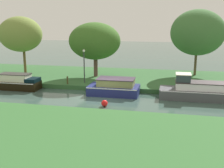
% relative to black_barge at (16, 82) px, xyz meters
% --- Properties ---
extents(ground_plane, '(120.00, 120.00, 0.00)m').
position_rel_black_barge_xyz_m(ground_plane, '(8.36, -1.20, -0.62)').
color(ground_plane, '#3A534B').
extents(riverbank_far, '(72.00, 10.00, 0.40)m').
position_rel_black_barge_xyz_m(riverbank_far, '(8.36, 5.80, -0.42)').
color(riverbank_far, '#326032').
rests_on(riverbank_far, ground_plane).
extents(riverbank_near, '(72.00, 10.00, 0.40)m').
position_rel_black_barge_xyz_m(riverbank_near, '(8.36, -10.20, -0.42)').
color(riverbank_near, '#336630').
rests_on(riverbank_near, ground_plane).
extents(black_barge, '(4.46, 1.64, 1.44)m').
position_rel_black_barge_xyz_m(black_barge, '(0.00, 0.00, 0.00)').
color(black_barge, black).
rests_on(black_barge, ground_plane).
extents(navy_narrowboat, '(4.26, 2.28, 1.42)m').
position_rel_black_barge_xyz_m(navy_narrowboat, '(9.16, 0.00, -0.00)').
color(navy_narrowboat, navy).
rests_on(navy_narrowboat, ground_plane).
extents(slate_cruiser, '(9.77, 1.99, 2.04)m').
position_rel_black_barge_xyz_m(slate_cruiser, '(17.54, 0.00, 0.02)').
color(slate_cruiser, '#48494F').
rests_on(slate_cruiser, ground_plane).
extents(willow_tree_left, '(4.82, 3.80, 6.17)m').
position_rel_black_barge_xyz_m(willow_tree_left, '(-2.24, 5.17, 4.06)').
color(willow_tree_left, brown).
rests_on(willow_tree_left, riverbank_far).
extents(willow_tree_centre, '(5.29, 4.59, 5.57)m').
position_rel_black_barge_xyz_m(willow_tree_centre, '(6.08, 5.01, 3.47)').
color(willow_tree_centre, brown).
rests_on(willow_tree_centre, riverbank_far).
extents(willow_tree_right, '(5.58, 4.74, 6.88)m').
position_rel_black_barge_xyz_m(willow_tree_right, '(16.33, 8.04, 4.28)').
color(willow_tree_right, '#4F4029').
rests_on(willow_tree_right, riverbank_far).
extents(lamp_post, '(0.24, 0.24, 3.14)m').
position_rel_black_barge_xyz_m(lamp_post, '(5.87, 2.06, 1.74)').
color(lamp_post, '#333338').
rests_on(lamp_post, riverbank_far).
extents(mooring_post_near, '(0.15, 0.15, 0.70)m').
position_rel_black_barge_xyz_m(mooring_post_near, '(4.47, 1.27, 0.13)').
color(mooring_post_near, '#433E1F').
rests_on(mooring_post_near, riverbank_far).
extents(channel_buoy, '(0.48, 0.48, 0.48)m').
position_rel_black_barge_xyz_m(channel_buoy, '(9.12, -3.43, -0.38)').
color(channel_buoy, red).
rests_on(channel_buoy, ground_plane).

